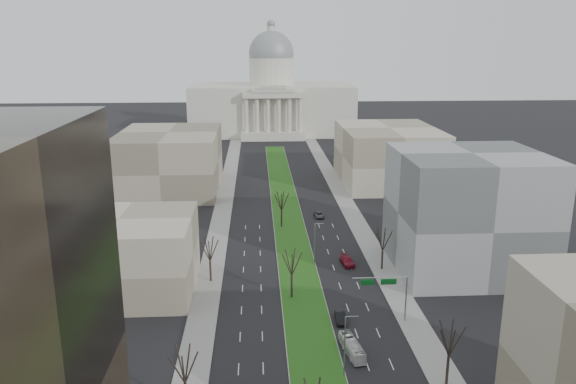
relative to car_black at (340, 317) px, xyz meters
name	(u,v)px	position (x,y,z in m)	size (l,w,h in m)	color
ground	(289,227)	(-5.51, 49.31, -0.77)	(600.00, 600.00, 0.00)	black
median	(290,228)	(-5.51, 48.30, -0.66)	(8.00, 222.03, 0.20)	#999993
sidewalk_left	(212,267)	(-23.01, 24.31, -0.69)	(5.00, 330.00, 0.15)	gray
sidewalk_right	(380,263)	(11.99, 24.31, -0.69)	(5.00, 330.00, 0.15)	gray
capitol	(272,100)	(-5.51, 198.90, 15.54)	(80.00, 46.00, 55.00)	beige
building_beige_left	(122,255)	(-38.51, 14.31, 6.23)	(26.00, 22.00, 14.00)	gray
building_grey_right	(467,212)	(28.49, 21.31, 11.23)	(28.00, 26.00, 24.00)	slate
building_far_left	(170,161)	(-40.51, 89.31, 8.23)	(30.00, 40.00, 18.00)	gray
building_far_right	(388,155)	(29.49, 94.31, 8.23)	(30.00, 40.00, 18.00)	gray
tree_left_mid	(184,364)	(-22.71, -22.69, 6.23)	(5.40, 5.40, 9.72)	black
tree_left_far	(210,248)	(-22.71, 17.31, 6.08)	(5.28, 5.28, 9.50)	black
tree_right_mid	(450,338)	(11.69, -18.69, 6.39)	(5.52, 5.52, 9.94)	black
tree_right_far	(383,239)	(11.69, 21.31, 5.76)	(5.04, 5.04, 9.07)	black
tree_median_b	(292,262)	(-7.51, 9.31, 6.23)	(5.40, 5.40, 9.72)	black
tree_median_c	(281,200)	(-7.51, 49.31, 6.23)	(5.40, 5.40, 9.72)	black
streetlamp_median_b	(345,345)	(-1.75, -15.69, 4.04)	(1.90, 0.20, 9.16)	gray
streetlamp_median_c	(315,243)	(-1.75, 24.31, 4.04)	(1.90, 0.20, 9.16)	gray
mast_arm_signs	(390,288)	(7.97, -0.66, 5.34)	(9.12, 0.24, 8.09)	gray
car_black	(340,317)	(0.00, 0.00, 0.00)	(1.62, 4.65, 1.53)	black
car_red	(347,261)	(5.03, 24.23, 0.05)	(2.28, 5.61, 1.63)	maroon
car_grey_far	(319,215)	(2.77, 56.85, -0.10)	(2.22, 4.82, 1.34)	#45484C
box_van	(352,347)	(0.25, -10.06, 0.31)	(1.80, 7.70, 2.15)	white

